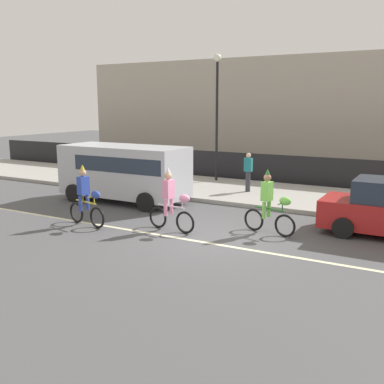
# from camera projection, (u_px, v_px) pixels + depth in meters

# --- Properties ---
(ground_plane) EXTENTS (80.00, 80.00, 0.00)m
(ground_plane) POSITION_uv_depth(u_px,v_px,m) (213.00, 238.00, 12.77)
(ground_plane) COLOR #4C4C4F
(road_centre_line) EXTENTS (36.00, 0.14, 0.01)m
(road_centre_line) POSITION_uv_depth(u_px,v_px,m) (205.00, 242.00, 12.34)
(road_centre_line) COLOR beige
(road_centre_line) RESTS_ON ground
(sidewalk_curb) EXTENTS (60.00, 5.00, 0.15)m
(sidewalk_curb) POSITION_uv_depth(u_px,v_px,m) (284.00, 196.00, 18.33)
(sidewalk_curb) COLOR #9E9B93
(sidewalk_curb) RESTS_ON ground
(fence_line) EXTENTS (40.00, 0.08, 1.40)m
(fence_line) POSITION_uv_depth(u_px,v_px,m) (304.00, 171.00, 20.69)
(fence_line) COLOR black
(fence_line) RESTS_ON ground
(building_backdrop) EXTENTS (28.00, 8.00, 6.45)m
(building_backdrop) POSITION_uv_depth(u_px,v_px,m) (309.00, 113.00, 28.61)
(building_backdrop) COLOR #B2A899
(building_backdrop) RESTS_ON ground
(parade_cyclist_cobalt) EXTENTS (1.70, 0.54, 1.92)m
(parade_cyclist_cobalt) POSITION_uv_depth(u_px,v_px,m) (86.00, 199.00, 13.94)
(parade_cyclist_cobalt) COLOR black
(parade_cyclist_cobalt) RESTS_ON ground
(parade_cyclist_pink) EXTENTS (1.72, 0.51, 1.92)m
(parade_cyclist_pink) POSITION_uv_depth(u_px,v_px,m) (171.00, 203.00, 13.35)
(parade_cyclist_pink) COLOR black
(parade_cyclist_pink) RESTS_ON ground
(parade_cyclist_lime) EXTENTS (1.70, 0.54, 1.92)m
(parade_cyclist_lime) POSITION_uv_depth(u_px,v_px,m) (270.00, 206.00, 13.03)
(parade_cyclist_lime) COLOR black
(parade_cyclist_lime) RESTS_ON ground
(parked_van_silver) EXTENTS (5.00, 2.22, 2.18)m
(parked_van_silver) POSITION_uv_depth(u_px,v_px,m) (126.00, 169.00, 17.29)
(parked_van_silver) COLOR silver
(parked_van_silver) RESTS_ON ground
(street_lamp_post) EXTENTS (0.36, 0.36, 5.86)m
(street_lamp_post) POSITION_uv_depth(u_px,v_px,m) (217.00, 99.00, 20.85)
(street_lamp_post) COLOR black
(street_lamp_post) RESTS_ON sidewalk_curb
(pedestrian_onlooker) EXTENTS (0.32, 0.20, 1.62)m
(pedestrian_onlooker) POSITION_uv_depth(u_px,v_px,m) (248.00, 171.00, 18.65)
(pedestrian_onlooker) COLOR #33333D
(pedestrian_onlooker) RESTS_ON sidewalk_curb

